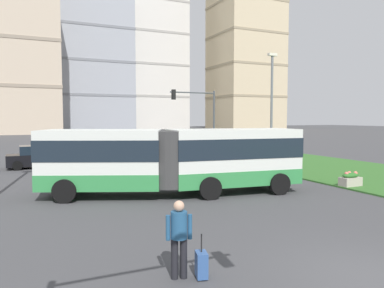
{
  "coord_description": "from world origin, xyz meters",
  "views": [
    {
      "loc": [
        -6.88,
        -5.52,
        3.54
      ],
      "look_at": [
        0.81,
        11.43,
        2.2
      ],
      "focal_mm": 34.29,
      "sensor_mm": 36.0,
      "label": 1
    }
  ],
  "objects_px": {
    "car_black_sedan": "(40,157)",
    "streetlight_median": "(272,104)",
    "flower_planter_2": "(350,179)",
    "apartment_tower_westcentre": "(18,46)",
    "traffic_light_far_right": "(200,112)",
    "articulated_bus": "(174,159)",
    "apartment_tower_eastcentre": "(150,52)",
    "rolling_suitcase": "(201,264)",
    "apartment_tower_east": "(245,53)",
    "apartment_tower_centre": "(93,66)",
    "pedestrian_crossing": "(179,234)",
    "traffic_light_near_left": "(152,23)"
  },
  "relations": [
    {
      "from": "flower_planter_2",
      "to": "apartment_tower_westcentre",
      "type": "xyz_separation_m",
      "value": [
        -15.99,
        78.76,
        19.08
      ]
    },
    {
      "from": "articulated_bus",
      "to": "streetlight_median",
      "type": "xyz_separation_m",
      "value": [
        10.67,
        7.02,
        2.94
      ]
    },
    {
      "from": "traffic_light_far_right",
      "to": "apartment_tower_westcentre",
      "type": "height_order",
      "value": "apartment_tower_westcentre"
    },
    {
      "from": "traffic_light_near_left",
      "to": "apartment_tower_centre",
      "type": "distance_m",
      "value": 112.37
    },
    {
      "from": "apartment_tower_westcentre",
      "to": "apartment_tower_east",
      "type": "height_order",
      "value": "apartment_tower_east"
    },
    {
      "from": "flower_planter_2",
      "to": "streetlight_median",
      "type": "xyz_separation_m",
      "value": [
        1.9,
        9.21,
        4.17
      ]
    },
    {
      "from": "flower_planter_2",
      "to": "traffic_light_far_right",
      "type": "xyz_separation_m",
      "value": [
        -1.75,
        14.08,
        3.59
      ]
    },
    {
      "from": "traffic_light_far_right",
      "to": "apartment_tower_centre",
      "type": "bearing_deg",
      "value": 86.29
    },
    {
      "from": "traffic_light_far_right",
      "to": "streetlight_median",
      "type": "distance_m",
      "value": 6.11
    },
    {
      "from": "car_black_sedan",
      "to": "apartment_tower_centre",
      "type": "height_order",
      "value": "apartment_tower_centre"
    },
    {
      "from": "traffic_light_near_left",
      "to": "streetlight_median",
      "type": "xyz_separation_m",
      "value": [
        16.0,
        20.13,
        0.39
      ]
    },
    {
      "from": "rolling_suitcase",
      "to": "apartment_tower_eastcentre",
      "type": "height_order",
      "value": "apartment_tower_eastcentre"
    },
    {
      "from": "apartment_tower_westcentre",
      "to": "apartment_tower_eastcentre",
      "type": "xyz_separation_m",
      "value": [
        38.21,
        22.76,
        5.16
      ]
    },
    {
      "from": "traffic_light_near_left",
      "to": "apartment_tower_westcentre",
      "type": "height_order",
      "value": "apartment_tower_westcentre"
    },
    {
      "from": "articulated_bus",
      "to": "traffic_light_near_left",
      "type": "distance_m",
      "value": 14.38
    },
    {
      "from": "articulated_bus",
      "to": "car_black_sedan",
      "type": "xyz_separation_m",
      "value": [
        -5.32,
        12.36,
        -0.9
      ]
    },
    {
      "from": "car_black_sedan",
      "to": "flower_planter_2",
      "type": "distance_m",
      "value": 20.26
    },
    {
      "from": "car_black_sedan",
      "to": "streetlight_median",
      "type": "xyz_separation_m",
      "value": [
        15.99,
        -5.34,
        3.84
      ]
    },
    {
      "from": "car_black_sedan",
      "to": "pedestrian_crossing",
      "type": "xyz_separation_m",
      "value": [
        2.14,
        -20.72,
        0.25
      ]
    },
    {
      "from": "pedestrian_crossing",
      "to": "traffic_light_far_right",
      "type": "distance_m",
      "value": 22.88
    },
    {
      "from": "articulated_bus",
      "to": "flower_planter_2",
      "type": "bearing_deg",
      "value": -14.02
    },
    {
      "from": "rolling_suitcase",
      "to": "traffic_light_near_left",
      "type": "relative_size",
      "value": 0.16
    },
    {
      "from": "pedestrian_crossing",
      "to": "rolling_suitcase",
      "type": "xyz_separation_m",
      "value": [
        0.45,
        -0.2,
        -0.69
      ]
    },
    {
      "from": "articulated_bus",
      "to": "apartment_tower_eastcentre",
      "type": "distance_m",
      "value": 106.56
    },
    {
      "from": "car_black_sedan",
      "to": "apartment_tower_east",
      "type": "xyz_separation_m",
      "value": [
        65.81,
        76.39,
        24.1
      ]
    },
    {
      "from": "rolling_suitcase",
      "to": "apartment_tower_centre",
      "type": "distance_m",
      "value": 108.12
    },
    {
      "from": "car_black_sedan",
      "to": "traffic_light_far_right",
      "type": "distance_m",
      "value": 12.78
    },
    {
      "from": "streetlight_median",
      "to": "apartment_tower_centre",
      "type": "bearing_deg",
      "value": 88.81
    },
    {
      "from": "rolling_suitcase",
      "to": "apartment_tower_centre",
      "type": "height_order",
      "value": "apartment_tower_centre"
    },
    {
      "from": "articulated_bus",
      "to": "traffic_light_far_right",
      "type": "relative_size",
      "value": 2.07
    },
    {
      "from": "traffic_light_near_left",
      "to": "streetlight_median",
      "type": "distance_m",
      "value": 25.72
    },
    {
      "from": "streetlight_median",
      "to": "apartment_tower_east",
      "type": "xyz_separation_m",
      "value": [
        49.82,
        81.73,
        20.25
      ]
    },
    {
      "from": "apartment_tower_east",
      "to": "apartment_tower_westcentre",
      "type": "bearing_deg",
      "value": -169.8
    },
    {
      "from": "traffic_light_far_right",
      "to": "apartment_tower_eastcentre",
      "type": "height_order",
      "value": "apartment_tower_eastcentre"
    },
    {
      "from": "apartment_tower_eastcentre",
      "to": "traffic_light_near_left",
      "type": "bearing_deg",
      "value": -107.9
    },
    {
      "from": "apartment_tower_westcentre",
      "to": "apartment_tower_east",
      "type": "bearing_deg",
      "value": 10.2
    },
    {
      "from": "articulated_bus",
      "to": "apartment_tower_eastcentre",
      "type": "height_order",
      "value": "apartment_tower_eastcentre"
    },
    {
      "from": "apartment_tower_westcentre",
      "to": "pedestrian_crossing",
      "type": "bearing_deg",
      "value": -87.28
    },
    {
      "from": "articulated_bus",
      "to": "apartment_tower_eastcentre",
      "type": "bearing_deg",
      "value": 72.68
    },
    {
      "from": "traffic_light_far_right",
      "to": "streetlight_median",
      "type": "height_order",
      "value": "streetlight_median"
    },
    {
      "from": "articulated_bus",
      "to": "rolling_suitcase",
      "type": "xyz_separation_m",
      "value": [
        -2.73,
        -8.56,
        -1.34
      ]
    },
    {
      "from": "articulated_bus",
      "to": "apartment_tower_eastcentre",
      "type": "relative_size",
      "value": 0.24
    },
    {
      "from": "car_black_sedan",
      "to": "traffic_light_near_left",
      "type": "distance_m",
      "value": 25.7
    },
    {
      "from": "apartment_tower_east",
      "to": "articulated_bus",
      "type": "bearing_deg",
      "value": -124.28
    },
    {
      "from": "apartment_tower_centre",
      "to": "car_black_sedan",
      "type": "bearing_deg",
      "value": -101.93
    },
    {
      "from": "traffic_light_near_left",
      "to": "apartment_tower_east",
      "type": "distance_m",
      "value": 123.02
    },
    {
      "from": "streetlight_median",
      "to": "pedestrian_crossing",
      "type": "bearing_deg",
      "value": -132.0
    },
    {
      "from": "articulated_bus",
      "to": "traffic_light_far_right",
      "type": "bearing_deg",
      "value": 59.45
    },
    {
      "from": "car_black_sedan",
      "to": "apartment_tower_eastcentre",
      "type": "distance_m",
      "value": 97.23
    },
    {
      "from": "flower_planter_2",
      "to": "apartment_tower_westcentre",
      "type": "relative_size",
      "value": 0.03
    }
  ]
}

